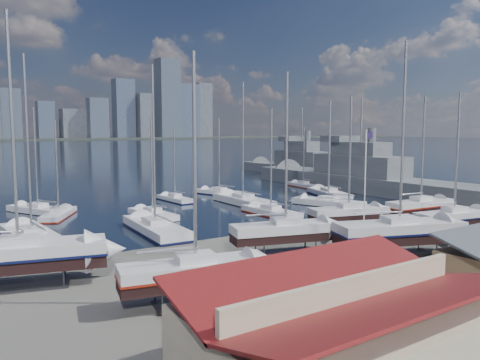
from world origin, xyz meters
TOP-DOWN VIEW (x-y plane):
  - ground at (0.00, -10.00)m, footprint 1400.00×1400.00m
  - shed_red at (-18.00, -26.00)m, footprint 14.70×9.45m
  - sailboat_cradle_0 at (-28.33, -5.17)m, footprint 12.15×6.21m
  - sailboat_cradle_1 at (-19.69, -14.78)m, footprint 9.91×4.60m
  - sailboat_cradle_2 at (-7.47, -8.69)m, footprint 10.00×5.27m
  - sailboat_cradle_3 at (0.22, -14.68)m, footprint 11.76×6.88m
  - sailboat_cradle_4 at (4.24, -5.08)m, footprint 9.06×4.75m
  - sailboat_cradle_5 at (11.22, -12.94)m, footprint 9.27×3.95m
  - sailboat_cradle_6 at (14.85, -6.49)m, footprint 9.28×3.29m
  - sailboat_moored_0 at (-25.25, 7.98)m, footprint 4.44×12.77m
  - sailboat_moored_1 at (-19.99, 20.53)m, footprint 6.19×8.55m
  - sailboat_moored_2 at (-21.54, 25.19)m, footprint 6.62×9.76m
  - sailboat_moored_3 at (-13.58, 5.49)m, footprint 4.22×12.48m
  - sailboat_moored_4 at (-10.23, 13.96)m, footprint 3.33×8.94m
  - sailboat_moored_5 at (-2.01, 24.63)m, footprint 2.71×8.20m
  - sailboat_moored_6 at (2.91, 6.90)m, footprint 2.88×9.57m
  - sailboat_moored_7 at (4.97, 16.29)m, footprint 3.87×12.41m
  - sailboat_moored_8 at (7.41, 27.03)m, footprint 5.01×9.39m
  - sailboat_moored_9 at (14.31, 8.25)m, footprint 6.30×10.78m
  - sailboat_moored_10 at (21.36, 15.28)m, footprint 6.42×11.37m
  - sailboat_moored_11 at (26.51, 27.36)m, footprint 3.25×8.24m
  - naval_ship_east at (32.08, 18.36)m, footprint 9.58×51.30m
  - naval_ship_west at (42.39, 46.15)m, footprint 7.67×42.35m
  - car_a at (-5.68, -19.92)m, footprint 2.01×4.09m
  - car_b at (-4.78, -20.56)m, footprint 4.89×1.78m
  - flagpole at (3.89, -7.59)m, footprint 0.97×0.12m

SIDE VIEW (x-z plane):
  - ground at x=0.00m, z-range 0.00..0.00m
  - sailboat_moored_6 at x=2.91m, z-range -6.80..7.42m
  - sailboat_moored_8 at x=7.41m, z-range -6.45..7.06m
  - sailboat_moored_1 at x=-19.99m, z-range -6.02..6.64m
  - sailboat_moored_10 at x=21.36m, z-range -7.89..8.50m
  - sailboat_moored_5 at x=-2.01m, z-range -5.74..6.36m
  - sailboat_moored_11 at x=26.51m, z-range -5.69..6.31m
  - sailboat_moored_3 at x=-13.58m, z-range -8.87..9.50m
  - sailboat_moored_0 at x=-25.25m, z-range -9.06..9.69m
  - sailboat_moored_2 at x=-21.54m, z-range -6.89..7.54m
  - sailboat_moored_9 at x=14.31m, z-range -7.54..8.18m
  - sailboat_moored_4 at x=-10.23m, z-range -6.27..6.92m
  - sailboat_moored_7 at x=4.97m, z-range -8.96..9.61m
  - car_a at x=-5.68m, z-range 0.00..1.34m
  - car_b at x=-4.78m, z-range 0.00..1.60m
  - naval_ship_west at x=42.39m, z-range -7.24..10.56m
  - naval_ship_east at x=32.08m, z-range -7.63..10.97m
  - sailboat_cradle_4 at x=4.24m, z-range -5.19..9.18m
  - sailboat_cradle_5 at x=11.22m, z-range -5.31..9.31m
  - sailboat_cradle_6 at x=14.85m, z-range -5.39..9.41m
  - sailboat_cradle_1 at x=-19.69m, z-range -5.71..9.80m
  - sailboat_cradle_2 at x=-7.47m, z-range -5.81..9.93m
  - sailboat_cradle_3 at x=0.22m, z-range -6.90..11.27m
  - sailboat_cradle_0 at x=-28.33m, z-range -7.14..11.56m
  - shed_red at x=-18.00m, z-range 0.07..4.57m
  - flagpole at x=3.89m, z-range 0.76..11.68m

